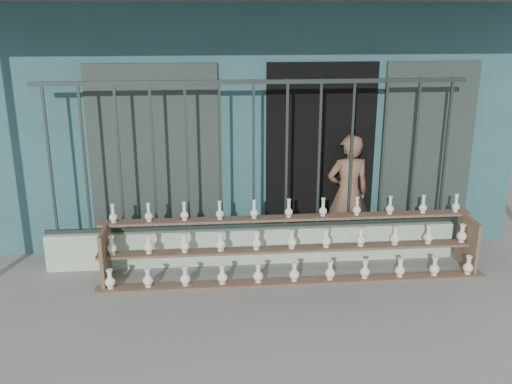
{
  "coord_description": "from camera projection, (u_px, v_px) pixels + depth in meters",
  "views": [
    {
      "loc": [
        -0.57,
        -5.23,
        2.95
      ],
      "look_at": [
        0.0,
        1.0,
        1.0
      ],
      "focal_mm": 40.0,
      "sensor_mm": 36.0,
      "label": 1
    }
  ],
  "objects": [
    {
      "name": "elderly_woman",
      "position": [
        348.0,
        193.0,
        7.29
      ],
      "size": [
        0.6,
        0.42,
        1.53
      ],
      "primitive_type": "imported",
      "rotation": [
        0.0,
        0.0,
        3.25
      ],
      "color": "brown",
      "rests_on": "ground"
    },
    {
      "name": "parapet_wall",
      "position": [
        254.0,
        244.0,
        7.07
      ],
      "size": [
        5.0,
        0.2,
        0.45
      ],
      "primitive_type": "cube",
      "color": "#B2CCAF",
      "rests_on": "ground"
    },
    {
      "name": "ground",
      "position": [
        265.0,
        313.0,
        5.9
      ],
      "size": [
        60.0,
        60.0,
        0.0
      ],
      "primitive_type": "plane",
      "color": "slate"
    },
    {
      "name": "workshop_building",
      "position": [
        239.0,
        98.0,
        9.44
      ],
      "size": [
        7.4,
        6.6,
        3.21
      ],
      "color": "#295357",
      "rests_on": "ground"
    },
    {
      "name": "security_fence",
      "position": [
        254.0,
        156.0,
        6.73
      ],
      "size": [
        5.0,
        0.04,
        1.8
      ],
      "color": "#283330",
      "rests_on": "parapet_wall"
    },
    {
      "name": "shelf_rack",
      "position": [
        292.0,
        246.0,
        6.67
      ],
      "size": [
        4.5,
        0.68,
        0.85
      ],
      "color": "brown",
      "rests_on": "ground"
    }
  ]
}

